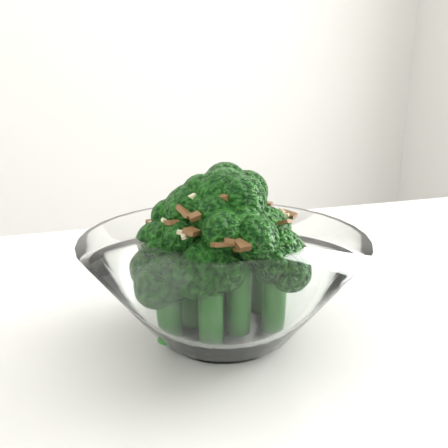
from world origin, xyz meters
name	(u,v)px	position (x,y,z in m)	size (l,w,h in m)	color
table	(423,410)	(-0.01, -0.03, 0.68)	(1.30, 0.96, 0.75)	white
broccoli_dish	(223,272)	(-0.16, 0.05, 0.80)	(0.22, 0.22, 0.14)	white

